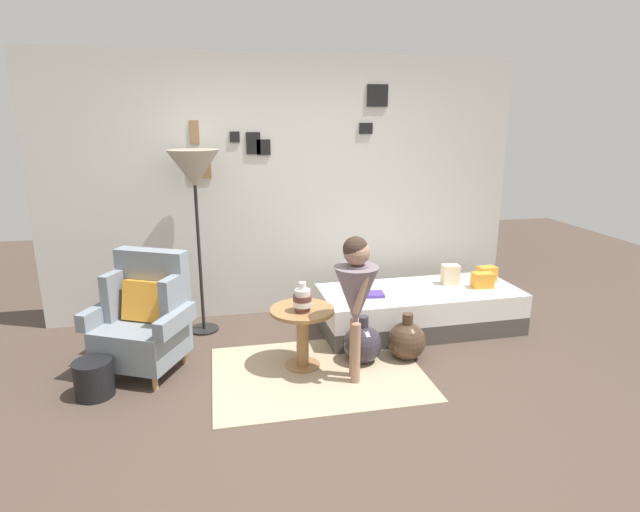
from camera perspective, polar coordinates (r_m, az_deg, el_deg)
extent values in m
plane|color=#4C3D33|center=(3.84, 0.71, -16.19)|extent=(12.00, 12.00, 0.00)
cube|color=beige|center=(5.25, -3.85, 7.47)|extent=(4.80, 0.10, 2.60)
cube|color=black|center=(5.32, 5.12, 13.98)|extent=(0.14, 0.02, 0.11)
cube|color=#A6A6A4|center=(5.32, 5.14, 13.98)|extent=(0.11, 0.01, 0.08)
cube|color=black|center=(5.13, -6.32, 11.95)|extent=(0.14, 0.02, 0.15)
cube|color=slate|center=(5.13, -6.31, 11.94)|extent=(0.11, 0.01, 0.12)
cube|color=black|center=(5.12, -7.43, 12.35)|extent=(0.14, 0.02, 0.21)
cube|color=gray|center=(5.12, -7.43, 12.35)|extent=(0.11, 0.01, 0.16)
cube|color=olive|center=(5.12, -13.23, 9.88)|extent=(0.21, 0.02, 0.26)
cube|color=gray|center=(5.12, -13.23, 9.87)|extent=(0.16, 0.01, 0.20)
cube|color=black|center=(5.36, 6.41, 17.34)|extent=(0.21, 0.02, 0.21)
cube|color=gray|center=(5.36, 6.42, 17.34)|extent=(0.17, 0.01, 0.17)
cube|color=olive|center=(5.10, -13.80, 13.26)|extent=(0.08, 0.02, 0.22)
cube|color=silver|center=(5.10, -13.80, 13.26)|extent=(0.07, 0.01, 0.17)
cube|color=black|center=(5.11, -9.48, 12.95)|extent=(0.09, 0.02, 0.10)
cube|color=beige|center=(5.10, -9.47, 12.95)|extent=(0.07, 0.01, 0.08)
cube|color=tan|center=(4.24, -0.21, -12.92)|extent=(1.68, 1.24, 0.01)
cylinder|color=tan|center=(4.44, -23.25, -12.05)|extent=(0.04, 0.04, 0.12)
cylinder|color=tan|center=(4.19, -17.88, -13.25)|extent=(0.04, 0.04, 0.12)
cylinder|color=tan|center=(4.76, -19.97, -9.84)|extent=(0.04, 0.04, 0.12)
cylinder|color=tan|center=(4.52, -14.85, -10.77)|extent=(0.04, 0.04, 0.12)
cube|color=gray|center=(4.39, -19.24, -8.97)|extent=(0.79, 0.77, 0.30)
cube|color=gray|center=(4.42, -18.09, -2.80)|extent=(0.60, 0.39, 0.55)
cube|color=gray|center=(4.48, -21.71, -3.99)|extent=(0.21, 0.31, 0.39)
cube|color=gray|center=(4.20, -15.94, -4.72)|extent=(0.21, 0.31, 0.39)
cube|color=gray|center=(4.48, -23.17, -5.84)|extent=(0.30, 0.49, 0.14)
cube|color=gray|center=(4.12, -15.80, -6.95)|extent=(0.30, 0.49, 0.14)
cube|color=orange|center=(4.35, -18.89, -4.75)|extent=(0.40, 0.31, 0.33)
cube|color=#4C4742|center=(5.13, 10.89, -6.96)|extent=(1.92, 0.84, 0.18)
cube|color=white|center=(5.06, 11.01, -4.86)|extent=(1.92, 0.84, 0.22)
cube|color=orange|center=(5.45, 18.08, -1.89)|extent=(0.19, 0.14, 0.15)
cube|color=orange|center=(5.22, 17.65, -2.58)|extent=(0.21, 0.14, 0.15)
cube|color=beige|center=(5.23, 14.32, -2.01)|extent=(0.17, 0.14, 0.20)
cylinder|color=#9E7042|center=(4.35, -1.93, -12.07)|extent=(0.29, 0.29, 0.02)
cylinder|color=#9E7042|center=(4.25, -1.96, -9.17)|extent=(0.10, 0.10, 0.46)
cylinder|color=#9E7042|center=(4.15, -1.99, -6.08)|extent=(0.52, 0.52, 0.03)
cylinder|color=brown|center=(4.08, -1.96, -5.87)|extent=(0.12, 0.12, 0.05)
cylinder|color=white|center=(4.07, -1.96, -5.27)|extent=(0.15, 0.15, 0.05)
cylinder|color=brown|center=(4.05, -1.97, -4.67)|extent=(0.15, 0.15, 0.05)
cylinder|color=white|center=(4.04, -1.97, -4.06)|extent=(0.12, 0.12, 0.05)
cylinder|color=white|center=(4.02, -1.98, -3.35)|extent=(0.06, 0.06, 0.06)
cylinder|color=black|center=(5.15, -12.78, -7.95)|extent=(0.28, 0.28, 0.02)
cylinder|color=black|center=(4.90, -13.33, 0.93)|extent=(0.03, 0.03, 1.62)
cone|color=#9E937F|center=(4.77, -13.87, 9.42)|extent=(0.47, 0.47, 0.34)
cylinder|color=#A37A60|center=(4.01, 4.01, -10.80)|extent=(0.07, 0.07, 0.49)
cylinder|color=#A37A60|center=(4.10, 3.80, -10.19)|extent=(0.07, 0.07, 0.49)
cone|color=slate|center=(3.88, 4.02, -4.52)|extent=(0.34, 0.34, 0.47)
cylinder|color=slate|center=(3.83, 4.07, -2.32)|extent=(0.17, 0.17, 0.18)
cylinder|color=#A37A60|center=(3.75, 4.62, -4.16)|extent=(0.13, 0.07, 0.32)
cylinder|color=#A37A60|center=(3.98, 4.07, -3.02)|extent=(0.13, 0.07, 0.32)
sphere|color=#A37A60|center=(3.78, 4.12, 0.42)|extent=(0.20, 0.20, 0.20)
sphere|color=#38281E|center=(3.77, 3.98, 0.78)|extent=(0.19, 0.19, 0.19)
cube|color=#4D3697|center=(4.78, 5.79, -4.27)|extent=(0.24, 0.18, 0.03)
sphere|color=#332D38|center=(4.37, 4.75, -9.73)|extent=(0.33, 0.33, 0.33)
cylinder|color=#332D38|center=(4.29, 4.81, -7.28)|extent=(0.09, 0.09, 0.09)
sphere|color=#473323|center=(4.48, 9.62, -9.30)|extent=(0.32, 0.32, 0.32)
cylinder|color=#473323|center=(4.40, 9.74, -6.90)|extent=(0.09, 0.09, 0.09)
cylinder|color=black|center=(4.22, -23.88, -12.36)|extent=(0.28, 0.28, 0.28)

